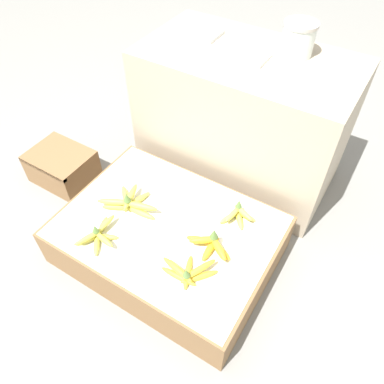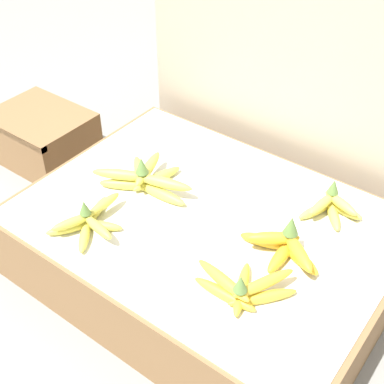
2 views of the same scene
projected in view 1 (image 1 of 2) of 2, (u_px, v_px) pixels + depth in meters
ground_plane at (170, 252)px, 1.89m from camera, size 10.00×10.00×0.00m
display_platform at (169, 240)px, 1.80m from camera, size 0.99×0.72×0.23m
back_vendor_table at (242, 119)px, 2.03m from camera, size 1.06×0.59×0.74m
wooden_crate at (62, 166)px, 2.17m from camera, size 0.34×0.27×0.19m
banana_bunch_front_left at (98, 235)px, 1.65m from camera, size 0.18×0.22×0.09m
banana_bunch_front_midleft at (188, 273)px, 1.52m from camera, size 0.23×0.18×0.10m
banana_bunch_middle_left at (129, 203)px, 1.77m from camera, size 0.28×0.21×0.11m
banana_bunch_middle_midleft at (211, 244)px, 1.61m from camera, size 0.23×0.13×0.12m
banana_bunch_back_midleft at (238, 215)px, 1.73m from camera, size 0.15×0.13×0.10m
glass_jar at (298, 39)px, 1.71m from camera, size 0.16×0.16×0.15m
foam_tray_white at (243, 54)px, 1.75m from camera, size 0.24×0.15×0.02m
foam_tray_dark at (198, 32)px, 1.90m from camera, size 0.23×0.15×0.02m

